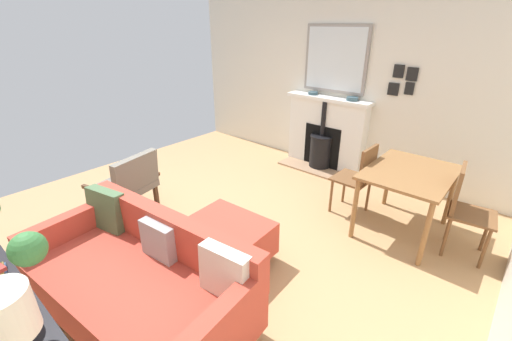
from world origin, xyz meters
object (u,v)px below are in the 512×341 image
armchair_accent (128,182)px  table_lamp_far_end (5,317)px  mantel_bowl_far (352,99)px  dining_chair_near_fireplace (359,175)px  mantel_bowl_near (313,93)px  fireplace (325,137)px  ottoman (227,239)px  dining_chair_by_back_wall (464,205)px  dining_table (409,179)px  sofa (141,278)px

armchair_accent → table_lamp_far_end: table_lamp_far_end is taller
mantel_bowl_far → dining_chair_near_fireplace: mantel_bowl_far is taller
mantel_bowl_near → fireplace: bearing=87.0°
mantel_bowl_near → ottoman: size_ratio=0.18×
dining_chair_by_back_wall → dining_table: bearing=-91.1°
fireplace → mantel_bowl_near: (-0.01, -0.28, 0.64)m
table_lamp_far_end → dining_chair_by_back_wall: (-3.30, 1.09, -0.54)m
fireplace → table_lamp_far_end: bearing=13.2°
fireplace → dining_table: (1.02, 1.58, 0.14)m
table_lamp_far_end → dining_table: size_ratio=0.45×
dining_chair_near_fireplace → dining_table: bearing=90.2°
armchair_accent → mantel_bowl_near: bearing=166.2°
dining_chair_by_back_wall → fireplace: bearing=-116.0°
dining_chair_near_fireplace → dining_chair_by_back_wall: (0.01, 1.07, 0.02)m
table_lamp_far_end → fireplace: bearing=-166.8°
mantel_bowl_near → armchair_accent: size_ratio=0.18×
ottoman → dining_chair_near_fireplace: dining_chair_near_fireplace is taller
table_lamp_far_end → dining_chair_by_back_wall: 3.52m
ottoman → table_lamp_far_end: 1.95m
dining_chair_near_fireplace → dining_chair_by_back_wall: 1.07m
sofa → table_lamp_far_end: (0.83, 0.58, 0.73)m
fireplace → dining_chair_by_back_wall: 2.35m
mantel_bowl_near → dining_table: mantel_bowl_near is taller
mantel_bowl_near → dining_chair_by_back_wall: bearing=66.4°
mantel_bowl_far → sofa: bearing=1.0°
armchair_accent → dining_chair_by_back_wall: 3.54m
sofa → dining_chair_by_back_wall: (-2.47, 1.67, 0.20)m
armchair_accent → fireplace: bearing=161.0°
mantel_bowl_near → armchair_accent: mantel_bowl_near is taller
armchair_accent → sofa: bearing=63.2°
mantel_bowl_near → dining_chair_near_fireplace: (1.03, 1.32, -0.62)m
armchair_accent → table_lamp_far_end: size_ratio=1.68×
sofa → ottoman: 0.87m
mantel_bowl_near → dining_table: 2.18m
fireplace → dining_chair_by_back_wall: fireplace is taller
fireplace → ottoman: fireplace is taller
mantel_bowl_near → dining_chair_by_back_wall: size_ratio=0.16×
table_lamp_far_end → ottoman: bearing=-162.9°
mantel_bowl_near → ottoman: (2.65, 0.77, -0.88)m
ottoman → dining_chair_by_back_wall: (-1.60, 1.61, 0.28)m
ottoman → dining_chair_near_fireplace: bearing=161.3°
mantel_bowl_far → table_lamp_far_end: 4.39m
dining_chair_by_back_wall → mantel_bowl_far: bearing=-121.0°
fireplace → dining_chair_near_fireplace: (1.02, 1.04, 0.02)m
mantel_bowl_far → dining_table: bearing=49.4°
sofa → dining_chair_by_back_wall: bearing=145.9°
ottoman → dining_table: size_ratio=0.77×
mantel_bowl_far → armchair_accent: 3.18m
mantel_bowl_near → table_lamp_far_end: table_lamp_far_end is taller
mantel_bowl_far → dining_chair_by_back_wall: 2.11m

